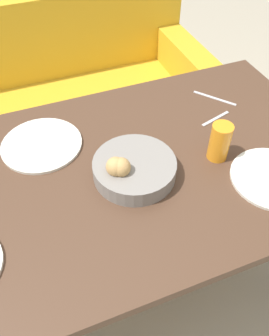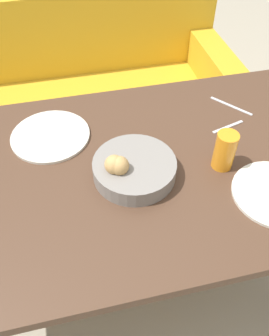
# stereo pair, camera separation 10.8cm
# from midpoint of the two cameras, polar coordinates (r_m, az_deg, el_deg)

# --- Properties ---
(ground_plane) EXTENTS (10.00, 10.00, 0.00)m
(ground_plane) POSITION_cam_midpoint_polar(r_m,az_deg,el_deg) (1.75, -4.11, -17.81)
(ground_plane) COLOR #A89E89
(dining_table) EXTENTS (1.53, 0.85, 0.76)m
(dining_table) POSITION_cam_midpoint_polar(r_m,az_deg,el_deg) (1.19, -5.80, -3.90)
(dining_table) COLOR #4C3323
(dining_table) RESTS_ON ground_plane
(couch) EXTENTS (1.86, 0.70, 0.87)m
(couch) POSITION_cam_midpoint_polar(r_m,az_deg,el_deg) (2.16, -16.73, 8.77)
(couch) COLOR gold
(couch) RESTS_ON ground_plane
(bread_basket) EXTENTS (0.25, 0.25, 0.10)m
(bread_basket) POSITION_cam_midpoint_polar(r_m,az_deg,el_deg) (1.08, -3.11, -0.22)
(bread_basket) COLOR gray
(bread_basket) RESTS_ON dining_table
(plate_far_center) EXTENTS (0.27, 0.27, 0.01)m
(plate_far_center) POSITION_cam_midpoint_polar(r_m,az_deg,el_deg) (1.24, -17.11, 3.50)
(plate_far_center) COLOR silver
(plate_far_center) RESTS_ON dining_table
(juice_glass) EXTENTS (0.07, 0.07, 0.13)m
(juice_glass) POSITION_cam_midpoint_polar(r_m,az_deg,el_deg) (1.13, 10.88, 4.00)
(juice_glass) COLOR orange
(juice_glass) RESTS_ON dining_table
(fork_silver) EXTENTS (0.12, 0.14, 0.00)m
(fork_silver) POSITION_cam_midpoint_polar(r_m,az_deg,el_deg) (1.42, 10.59, 10.86)
(fork_silver) COLOR #B7B7BC
(fork_silver) RESTS_ON dining_table
(spoon_coffee) EXTENTS (0.13, 0.05, 0.00)m
(spoon_coffee) POSITION_cam_midpoint_polar(r_m,az_deg,el_deg) (1.32, 10.61, 7.69)
(spoon_coffee) COLOR #B7B7BC
(spoon_coffee) RESTS_ON dining_table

